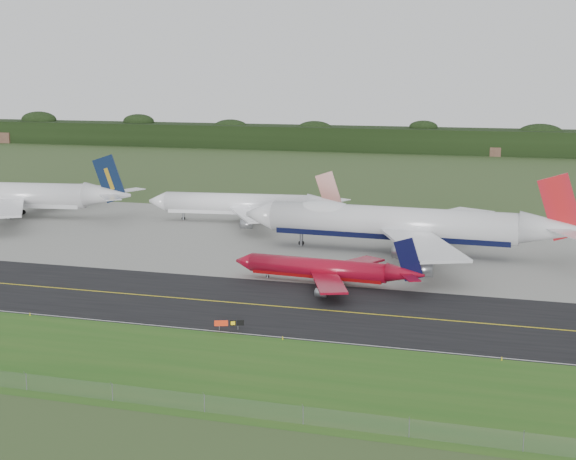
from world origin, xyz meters
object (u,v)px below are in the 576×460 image
Objects in this scene: jet_star_tail at (247,205)px; taxiway_sign at (229,323)px; jet_ba_747 at (403,224)px; jet_navy_gold at (13,196)px; jet_red_737 at (328,269)px.

jet_star_tail is 91.65m from taxiway_sign.
jet_navy_gold is (-110.19, 15.69, -0.70)m from jet_ba_747.
jet_navy_gold is at bearing 171.90° from jet_ba_747.
jet_navy_gold is 120.48m from taxiway_sign.
jet_star_tail is at bearing 150.58° from jet_ba_747.
jet_ba_747 reaches higher than jet_navy_gold.
jet_star_tail reaches higher than jet_red_737.
jet_navy_gold reaches higher than jet_red_737.
jet_ba_747 is at bearing -8.10° from jet_navy_gold.
jet_star_tail is (64.82, 9.90, -1.10)m from jet_navy_gold.
jet_ba_747 is 2.04× the size of jet_red_737.
jet_red_737 is at bearing -24.73° from jet_navy_gold.
jet_ba_747 is 52.11m from jet_star_tail.
taxiway_sign is at bearing -72.67° from jet_star_tail.
jet_star_tail is at bearing 8.68° from jet_navy_gold.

